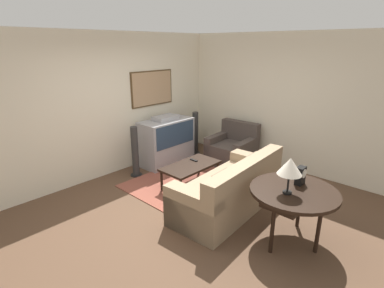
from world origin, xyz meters
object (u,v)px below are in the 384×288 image
(tv, at_px, (166,141))
(speaker_tower_right, at_px, (195,134))
(armchair, at_px, (233,150))
(couch, at_px, (230,191))
(console_table, at_px, (294,195))
(mantel_clock, at_px, (300,176))
(coffee_table, at_px, (191,167))
(table_lamp, at_px, (290,167))
(speaker_tower_left, at_px, (135,153))

(tv, xyz_separation_m, speaker_tower_right, (0.86, -0.05, -0.02))
(speaker_tower_right, bearing_deg, armchair, -84.30)
(couch, distance_m, speaker_tower_right, 2.60)
(console_table, bearing_deg, mantel_clock, 8.01)
(couch, bearing_deg, coffee_table, -103.87)
(couch, height_order, console_table, couch)
(tv, distance_m, speaker_tower_right, 0.86)
(couch, xyz_separation_m, mantel_clock, (0.11, -1.01, 0.53))
(coffee_table, bearing_deg, armchair, 4.31)
(table_lamp, height_order, speaker_tower_left, table_lamp)
(table_lamp, xyz_separation_m, speaker_tower_right, (1.76, 3.11, -0.62))
(tv, xyz_separation_m, couch, (-0.66, -2.15, -0.17))
(tv, xyz_separation_m, console_table, (-0.75, -3.19, 0.18))
(armchair, relative_size, speaker_tower_right, 0.93)
(speaker_tower_right, bearing_deg, console_table, -117.20)
(couch, relative_size, mantel_clock, 8.39)
(speaker_tower_right, bearing_deg, couch, -125.85)
(armchair, bearing_deg, couch, -59.09)
(armchair, xyz_separation_m, console_table, (-1.72, -2.15, 0.37))
(coffee_table, bearing_deg, speaker_tower_left, 109.21)
(tv, bearing_deg, coffee_table, -112.47)
(armchair, bearing_deg, speaker_tower_right, -177.73)
(speaker_tower_right, bearing_deg, coffee_table, -140.46)
(coffee_table, height_order, console_table, console_table)
(speaker_tower_right, bearing_deg, table_lamp, -119.48)
(console_table, relative_size, speaker_tower_left, 1.10)
(console_table, xyz_separation_m, table_lamp, (-0.14, 0.03, 0.41))
(mantel_clock, bearing_deg, couch, 96.11)
(armchair, distance_m, mantel_clock, 2.66)
(coffee_table, xyz_separation_m, speaker_tower_right, (1.34, 1.11, 0.09))
(couch, xyz_separation_m, speaker_tower_right, (1.52, 2.11, 0.15))
(tv, relative_size, table_lamp, 2.51)
(console_table, height_order, mantel_clock, mantel_clock)
(armchair, bearing_deg, coffee_table, -89.13)
(armchair, distance_m, table_lamp, 2.93)
(console_table, bearing_deg, tv, 76.72)
(table_lamp, height_order, mantel_clock, table_lamp)
(couch, xyz_separation_m, armchair, (1.62, 1.11, -0.03))
(console_table, bearing_deg, armchair, 51.37)
(tv, relative_size, speaker_tower_right, 1.16)
(tv, bearing_deg, couch, -107.00)
(mantel_clock, bearing_deg, table_lamp, 179.78)
(tv, xyz_separation_m, table_lamp, (-0.90, -3.16, 0.59))
(speaker_tower_right, bearing_deg, speaker_tower_left, 180.00)
(couch, relative_size, coffee_table, 1.86)
(console_table, height_order, speaker_tower_right, speaker_tower_right)
(tv, relative_size, armchair, 1.24)
(coffee_table, distance_m, console_table, 2.08)
(tv, distance_m, couch, 2.26)
(console_table, bearing_deg, couch, 84.75)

